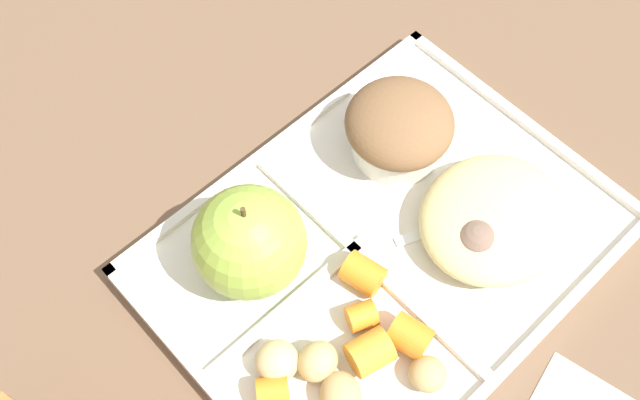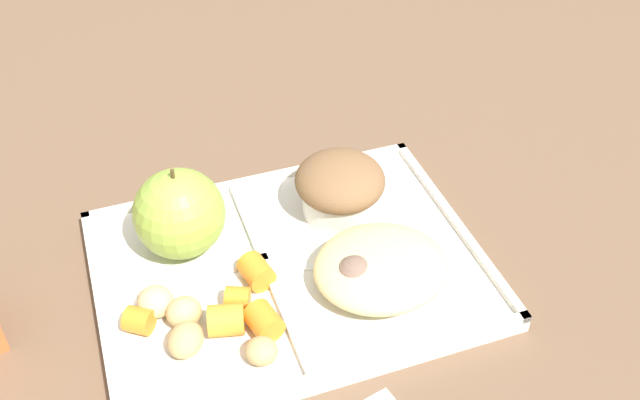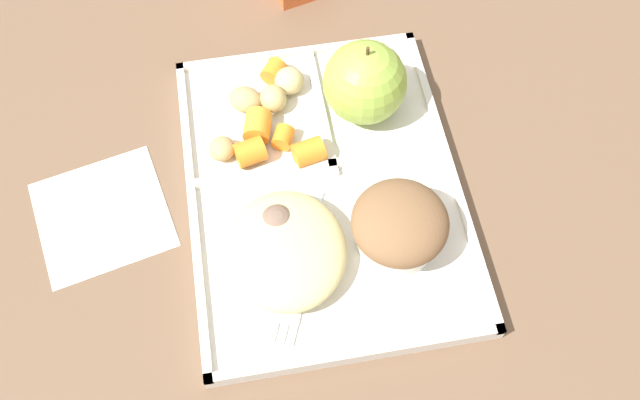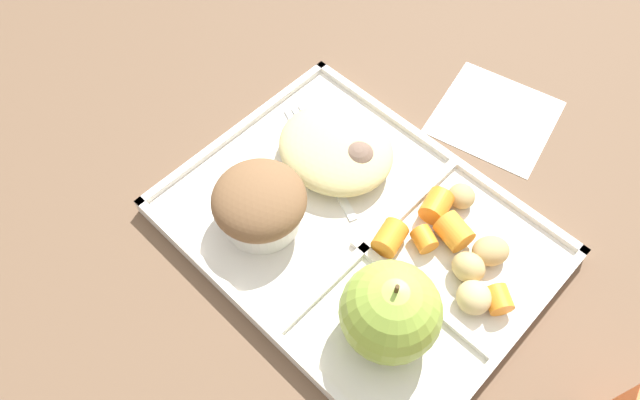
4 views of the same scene
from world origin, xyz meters
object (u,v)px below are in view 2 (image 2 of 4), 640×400
lunch_tray (289,270)px  green_apple (179,214)px  bran_muffin (340,186)px  plastic_fork (396,269)px

lunch_tray → green_apple: size_ratio=3.74×
lunch_tray → bran_muffin: bearing=38.6°
green_apple → plastic_fork: (0.18, -0.10, -0.04)m
bran_muffin → plastic_fork: bearing=-78.3°
bran_muffin → plastic_fork: bran_muffin is taller
lunch_tray → plastic_fork: lunch_tray is taller
green_apple → bran_muffin: 0.16m
lunch_tray → plastic_fork: (0.09, -0.04, 0.01)m
lunch_tray → green_apple: (-0.09, 0.06, 0.05)m
lunch_tray → plastic_fork: bearing=-22.5°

